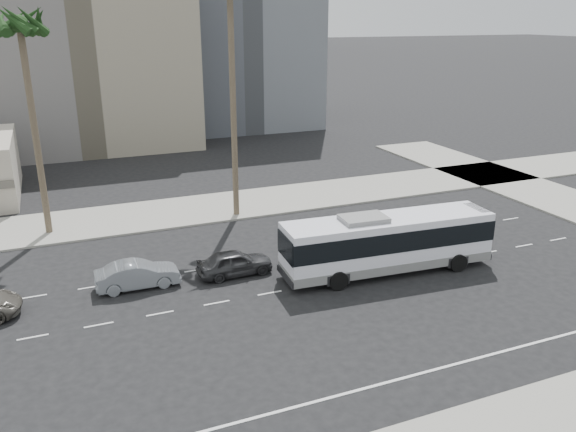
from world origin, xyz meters
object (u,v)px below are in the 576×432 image
city_bus (388,241)px  car_b (138,275)px  car_a (235,263)px  palm_mid (20,29)px

city_bus → car_b: (-13.96, 3.46, -1.15)m
city_bus → car_b: 14.43m
city_bus → car_a: 9.05m
city_bus → car_b: city_bus is taller
car_a → palm_mid: bearing=39.9°
car_b → palm_mid: 17.42m
car_b → city_bus: bearing=-102.8°
city_bus → car_a: bearing=164.5°
car_a → palm_mid: palm_mid is taller
car_a → palm_mid: size_ratio=0.29×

